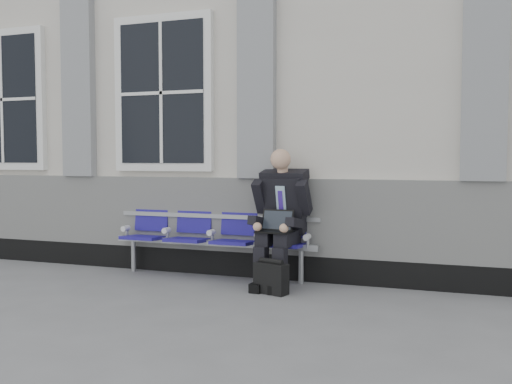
% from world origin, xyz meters
% --- Properties ---
extents(ground, '(70.00, 70.00, 0.00)m').
position_xyz_m(ground, '(0.00, 0.00, 0.00)').
color(ground, slate).
rests_on(ground, ground).
extents(station_building, '(14.40, 4.40, 4.49)m').
position_xyz_m(station_building, '(-0.02, 3.47, 2.22)').
color(station_building, beige).
rests_on(station_building, ground).
extents(bench, '(2.60, 0.47, 0.91)m').
position_xyz_m(bench, '(1.09, 1.32, 0.55)').
color(bench, '#9EA0A3').
rests_on(bench, ground).
extents(businessman, '(0.65, 0.88, 1.54)m').
position_xyz_m(businessman, '(1.98, 1.18, 0.82)').
color(businessman, black).
rests_on(businessman, ground).
extents(briefcase, '(0.39, 0.26, 0.37)m').
position_xyz_m(briefcase, '(2.01, 0.74, 0.17)').
color(briefcase, black).
rests_on(briefcase, ground).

